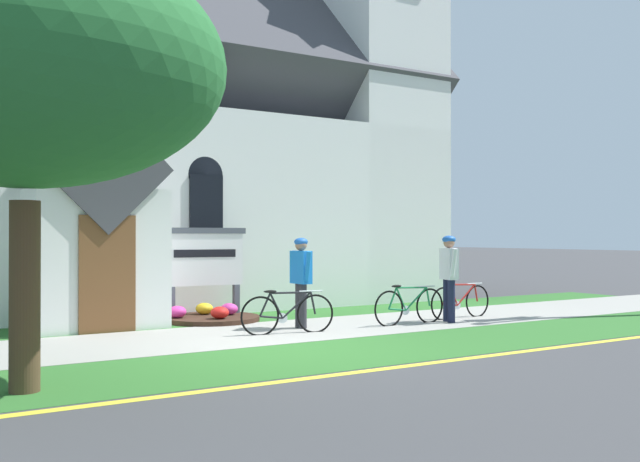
{
  "coord_description": "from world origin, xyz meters",
  "views": [
    {
      "loc": [
        -5.13,
        -9.48,
        1.73
      ],
      "look_at": [
        3.0,
        3.55,
        1.84
      ],
      "focal_mm": 39.75,
      "sensor_mm": 36.0,
      "label": 1
    }
  ],
  "objects_px": {
    "bicycle_red": "(409,306)",
    "cyclist_in_blue_jersey": "(449,271)",
    "cyclist_in_green_jersey": "(301,275)",
    "verge_sapling": "(25,66)",
    "bicycle_black": "(288,313)",
    "roadside_conifer": "(393,140)",
    "church_sign": "(205,260)",
    "bicycle_yellow": "(460,301)"
  },
  "relations": [
    {
      "from": "bicycle_red",
      "to": "roadside_conifer",
      "type": "xyz_separation_m",
      "value": [
        6.77,
        9.22,
        4.77
      ]
    },
    {
      "from": "cyclist_in_green_jersey",
      "to": "cyclist_in_blue_jersey",
      "type": "relative_size",
      "value": 0.98
    },
    {
      "from": "bicycle_black",
      "to": "verge_sapling",
      "type": "height_order",
      "value": "verge_sapling"
    },
    {
      "from": "verge_sapling",
      "to": "cyclist_in_green_jersey",
      "type": "bearing_deg",
      "value": 29.5
    },
    {
      "from": "bicycle_yellow",
      "to": "cyclist_in_blue_jersey",
      "type": "xyz_separation_m",
      "value": [
        -0.68,
        -0.4,
        0.66
      ]
    },
    {
      "from": "church_sign",
      "to": "bicycle_black",
      "type": "distance_m",
      "value": 2.99
    },
    {
      "from": "bicycle_red",
      "to": "cyclist_in_green_jersey",
      "type": "xyz_separation_m",
      "value": [
        -2.1,
        0.61,
        0.63
      ]
    },
    {
      "from": "bicycle_black",
      "to": "verge_sapling",
      "type": "relative_size",
      "value": 0.34
    },
    {
      "from": "bicycle_red",
      "to": "cyclist_in_blue_jersey",
      "type": "distance_m",
      "value": 1.11
    },
    {
      "from": "bicycle_black",
      "to": "cyclist_in_blue_jersey",
      "type": "bearing_deg",
      "value": -4.3
    },
    {
      "from": "church_sign",
      "to": "bicycle_red",
      "type": "xyz_separation_m",
      "value": [
        3.05,
        -2.94,
        -0.86
      ]
    },
    {
      "from": "bicycle_red",
      "to": "cyclist_in_blue_jersey",
      "type": "relative_size",
      "value": 1.01
    },
    {
      "from": "church_sign",
      "to": "bicycle_black",
      "type": "xyz_separation_m",
      "value": [
        0.38,
        -2.84,
        -0.86
      ]
    },
    {
      "from": "bicycle_yellow",
      "to": "cyclist_in_green_jersey",
      "type": "distance_m",
      "value": 3.73
    },
    {
      "from": "bicycle_black",
      "to": "bicycle_red",
      "type": "relative_size",
      "value": 0.98
    },
    {
      "from": "bicycle_black",
      "to": "roadside_conifer",
      "type": "xyz_separation_m",
      "value": [
        9.44,
        9.12,
        4.77
      ]
    },
    {
      "from": "bicycle_red",
      "to": "verge_sapling",
      "type": "distance_m",
      "value": 8.44
    },
    {
      "from": "bicycle_yellow",
      "to": "roadside_conifer",
      "type": "bearing_deg",
      "value": 59.88
    },
    {
      "from": "bicycle_red",
      "to": "bicycle_black",
      "type": "bearing_deg",
      "value": 177.82
    },
    {
      "from": "bicycle_yellow",
      "to": "cyclist_in_blue_jersey",
      "type": "distance_m",
      "value": 1.03
    },
    {
      "from": "bicycle_black",
      "to": "cyclist_in_blue_jersey",
      "type": "distance_m",
      "value": 3.62
    },
    {
      "from": "cyclist_in_green_jersey",
      "to": "verge_sapling",
      "type": "distance_m",
      "value": 6.65
    },
    {
      "from": "bicycle_red",
      "to": "roadside_conifer",
      "type": "height_order",
      "value": "roadside_conifer"
    },
    {
      "from": "church_sign",
      "to": "roadside_conifer",
      "type": "height_order",
      "value": "roadside_conifer"
    },
    {
      "from": "cyclist_in_green_jersey",
      "to": "roadside_conifer",
      "type": "height_order",
      "value": "roadside_conifer"
    },
    {
      "from": "cyclist_in_green_jersey",
      "to": "bicycle_red",
      "type": "bearing_deg",
      "value": -16.12
    },
    {
      "from": "bicycle_yellow",
      "to": "roadside_conifer",
      "type": "distance_m",
      "value": 11.43
    },
    {
      "from": "bicycle_black",
      "to": "bicycle_red",
      "type": "distance_m",
      "value": 2.67
    },
    {
      "from": "bicycle_red",
      "to": "cyclist_in_blue_jersey",
      "type": "xyz_separation_m",
      "value": [
        0.88,
        -0.17,
        0.66
      ]
    },
    {
      "from": "cyclist_in_blue_jersey",
      "to": "roadside_conifer",
      "type": "height_order",
      "value": "roadside_conifer"
    },
    {
      "from": "church_sign",
      "to": "verge_sapling",
      "type": "xyz_separation_m",
      "value": [
        -4.37,
        -5.34,
        2.39
      ]
    },
    {
      "from": "church_sign",
      "to": "bicycle_yellow",
      "type": "distance_m",
      "value": 5.41
    },
    {
      "from": "roadside_conifer",
      "to": "bicycle_red",
      "type": "bearing_deg",
      "value": -126.29
    },
    {
      "from": "cyclist_in_green_jersey",
      "to": "cyclist_in_blue_jersey",
      "type": "distance_m",
      "value": 3.07
    },
    {
      "from": "bicycle_black",
      "to": "bicycle_yellow",
      "type": "xyz_separation_m",
      "value": [
        4.22,
        0.13,
        -0.0
      ]
    },
    {
      "from": "bicycle_yellow",
      "to": "cyclist_in_green_jersey",
      "type": "xyz_separation_m",
      "value": [
        -3.65,
        0.37,
        0.63
      ]
    },
    {
      "from": "bicycle_black",
      "to": "bicycle_yellow",
      "type": "relative_size",
      "value": 1.0
    },
    {
      "from": "church_sign",
      "to": "cyclist_in_green_jersey",
      "type": "bearing_deg",
      "value": -67.87
    },
    {
      "from": "roadside_conifer",
      "to": "church_sign",
      "type": "bearing_deg",
      "value": -147.39
    },
    {
      "from": "roadside_conifer",
      "to": "verge_sapling",
      "type": "xyz_separation_m",
      "value": [
        -14.18,
        -11.62,
        -1.52
      ]
    },
    {
      "from": "cyclist_in_blue_jersey",
      "to": "verge_sapling",
      "type": "height_order",
      "value": "verge_sapling"
    },
    {
      "from": "bicycle_yellow",
      "to": "verge_sapling",
      "type": "relative_size",
      "value": 0.34
    }
  ]
}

